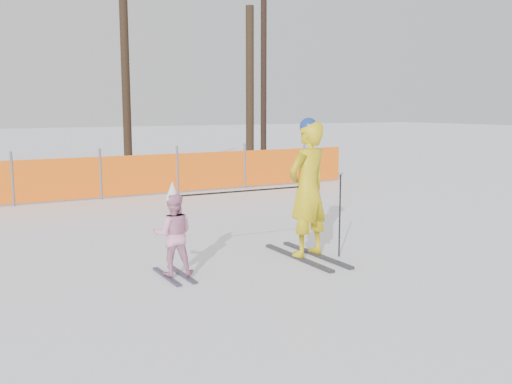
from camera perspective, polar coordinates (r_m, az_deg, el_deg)
ground at (r=8.19m, az=1.73°, el=-7.39°), size 120.00×120.00×0.00m
adult at (r=8.46m, az=5.20°, el=0.33°), size 0.83×1.72×2.09m
child at (r=7.62m, az=-8.27°, el=-4.13°), size 0.65×0.91×1.28m
ski_poles at (r=8.18m, az=2.86°, el=-0.96°), size 2.44×0.28×1.25m
safety_fence at (r=14.16m, az=-20.84°, el=1.09°), size 17.30×0.06×1.25m
tree_trunks at (r=19.53m, az=-4.73°, el=10.33°), size 5.09×1.27×6.08m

